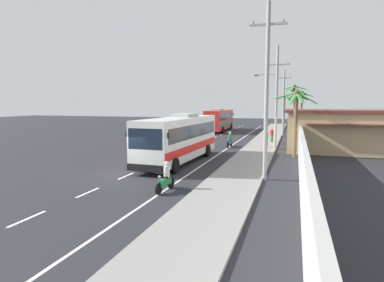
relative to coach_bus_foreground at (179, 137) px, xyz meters
The scene contains 18 objects.
ground_plane 6.59m from the coach_bus_foreground, 104.48° to the right, with size 160.00×160.00×0.00m, color #28282D.
sidewalk_kerb 6.79m from the coach_bus_foreground, 36.77° to the left, with size 3.20×90.00×0.14m, color gray.
lane_markings 9.04m from the coach_bus_foreground, 85.34° to the left, with size 3.79×71.39×0.01m.
boundary_wall 12.02m from the coach_bus_foreground, 41.21° to the left, with size 0.24×60.00×2.59m, color #B2B2AD.
coach_bus_foreground is the anchor object (origin of this frame).
coach_bus_far_lane 28.69m from the coach_bus_foreground, 96.35° to the left, with size 2.96×12.03×3.67m.
motorcycle_beside_bus 10.17m from the coach_bus_foreground, 78.03° to the left, with size 0.56×1.96×1.62m.
motorcycle_trailing 8.66m from the coach_bus_foreground, 75.38° to the right, with size 0.56×1.96×1.57m.
pedestrian_near_kerb 11.54m from the coach_bus_foreground, 59.42° to the left, with size 0.36×0.36×1.73m.
pedestrian_midwalk 15.75m from the coach_bus_foreground, 67.29° to the left, with size 0.36×0.36×1.55m.
utility_pole_nearest 8.75m from the coach_bus_foreground, 30.97° to the right, with size 2.13×0.24×10.36m.
utility_pole_mid 12.08m from the coach_bus_foreground, 54.88° to the left, with size 3.41×0.24×10.11m.
utility_pole_far 24.28m from the coach_bus_foreground, 73.29° to the left, with size 2.01×0.24×9.06m.
palm_nearest 10.23m from the coach_bus_foreground, 30.88° to the left, with size 3.69×3.57×5.67m.
palm_second 26.79m from the coach_bus_foreground, 71.81° to the left, with size 3.50×3.23×7.13m.
palm_third 32.47m from the coach_bus_foreground, 73.10° to the left, with size 3.35×3.77×6.47m.
palm_fourth 33.08m from the coach_bus_foreground, 78.07° to the left, with size 3.10×3.12×5.93m.
roadside_building 16.38m from the coach_bus_foreground, 36.57° to the left, with size 11.13×7.03×3.95m.
Camera 1 is at (10.13, -18.09, 4.64)m, focal length 31.11 mm.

